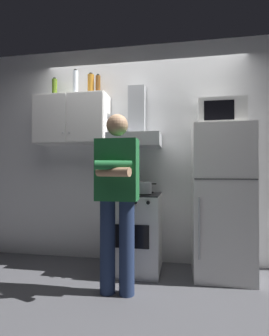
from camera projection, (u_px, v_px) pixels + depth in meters
ground_plane at (134, 279)px, 2.70m from camera, size 7.00×7.00×0.00m
back_wall_tiled at (143, 153)px, 3.31m from camera, size 4.80×0.10×2.70m
upper_cabinet at (72, 120)px, 3.24m from camera, size 0.90×0.37×0.60m
stove_oven at (134, 231)px, 2.96m from camera, size 0.60×0.62×0.87m
range_hood at (136, 131)px, 3.10m from camera, size 0.60×0.44×0.75m
refrigerator at (221, 201)px, 2.80m from camera, size 0.60×0.62×1.60m
microwave at (220, 114)px, 2.83m from camera, size 0.48×0.37×0.28m
person_standing at (117, 195)px, 2.38m from camera, size 0.38×0.33×1.64m
cooking_pot at (144, 188)px, 2.83m from camera, size 0.27×0.17×0.13m
bottle_beer_brown at (98, 85)px, 3.22m from camera, size 0.06×0.06×0.26m
bottle_olive_oil at (55, 88)px, 3.32m from camera, size 0.06×0.06×0.26m
bottle_vodka_clear at (76, 83)px, 3.21m from camera, size 0.07×0.07×0.32m
bottle_liquor_amber at (91, 85)px, 3.23m from camera, size 0.08×0.08×0.28m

